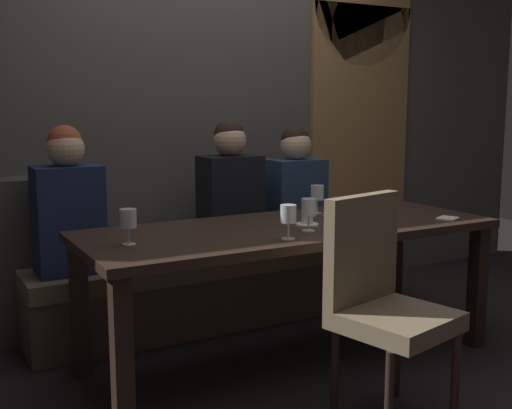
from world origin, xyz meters
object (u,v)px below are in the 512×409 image
object	(u,v)px
wine_glass_near_left	(309,208)
fork_on_table	(336,217)
dining_table	(290,242)
wine_glass_center_back	(317,194)
diner_redhead	(68,204)
espresso_cup	(307,220)
chair_near_side	(381,294)
dessert_plate	(360,214)
wine_glass_far_left	(128,219)
diner_far_end	(295,188)
diner_bearded	(230,191)
banquette_bench	(231,286)
wine_glass_end_right	(288,215)

from	to	relation	value
wine_glass_near_left	fork_on_table	world-z (taller)	wine_glass_near_left
dining_table	wine_glass_center_back	distance (m)	0.46
diner_redhead	espresso_cup	xyz separation A→B (m)	(1.07, -0.74, -0.07)
chair_near_side	dessert_plate	bearing A→B (deg)	57.76
wine_glass_far_left	wine_glass_near_left	size ratio (longest dim) A/B	1.00
diner_far_end	wine_glass_far_left	distance (m)	1.57
diner_bearded	espresso_cup	world-z (taller)	diner_bearded
banquette_bench	diner_far_end	bearing A→B (deg)	1.67
diner_redhead	fork_on_table	distance (m)	1.48
wine_glass_near_left	wine_glass_end_right	world-z (taller)	same
diner_bearded	wine_glass_far_left	size ratio (longest dim) A/B	5.03
diner_bearded	dessert_plate	bearing A→B (deg)	-52.10
diner_far_end	wine_glass_center_back	distance (m)	0.50
chair_near_side	diner_bearded	distance (m)	1.44
dining_table	dessert_plate	world-z (taller)	dessert_plate
dining_table	diner_bearded	distance (m)	0.71
diner_bearded	wine_glass_end_right	distance (m)	0.99
diner_redhead	banquette_bench	bearing A→B (deg)	0.22
wine_glass_far_left	espresso_cup	world-z (taller)	wine_glass_far_left
wine_glass_end_right	fork_on_table	size ratio (longest dim) A/B	0.96
diner_redhead	diner_far_end	bearing A→B (deg)	0.70
diner_far_end	wine_glass_center_back	world-z (taller)	diner_far_end
banquette_bench	wine_glass_far_left	world-z (taller)	wine_glass_far_left
banquette_bench	wine_glass_near_left	distance (m)	1.07
wine_glass_center_back	chair_near_side	bearing A→B (deg)	-108.60
dessert_plate	banquette_bench	bearing A→B (deg)	126.86
espresso_cup	diner_far_end	bearing A→B (deg)	61.56
chair_near_side	espresso_cup	size ratio (longest dim) A/B	8.17
espresso_cup	fork_on_table	distance (m)	0.29
chair_near_side	diner_redhead	world-z (taller)	diner_redhead
diner_far_end	fork_on_table	xyz separation A→B (m)	(-0.14, -0.64, -0.08)
banquette_bench	espresso_cup	xyz separation A→B (m)	(0.08, -0.74, 0.54)
wine_glass_center_back	wine_glass_near_left	bearing A→B (deg)	-128.82
chair_near_side	wine_glass_end_right	xyz separation A→B (m)	(-0.20, 0.44, 0.30)
banquette_bench	diner_redhead	bearing A→B (deg)	-179.78
diner_far_end	dessert_plate	xyz separation A→B (m)	(0.00, -0.67, -0.06)
fork_on_table	diner_bearded	bearing A→B (deg)	99.66
diner_redhead	dessert_plate	xyz separation A→B (m)	(1.48, -0.65, -0.08)
diner_bearded	wine_glass_near_left	size ratio (longest dim) A/B	5.03
chair_near_side	fork_on_table	distance (m)	0.89
wine_glass_end_right	wine_glass_far_left	bearing A→B (deg)	160.20
wine_glass_far_left	dessert_plate	xyz separation A→B (m)	(1.38, 0.08, -0.10)
diner_redhead	wine_glass_end_right	distance (m)	1.26
chair_near_side	wine_glass_center_back	bearing A→B (deg)	71.40
diner_far_end	fork_on_table	distance (m)	0.66
chair_near_side	wine_glass_end_right	size ratio (longest dim) A/B	5.98
diner_far_end	wine_glass_end_right	xyz separation A→B (m)	(-0.68, -1.00, 0.04)
wine_glass_near_left	dessert_plate	size ratio (longest dim) A/B	0.86
chair_near_side	fork_on_table	world-z (taller)	chair_near_side
diner_far_end	diner_bearded	bearing A→B (deg)	-176.54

